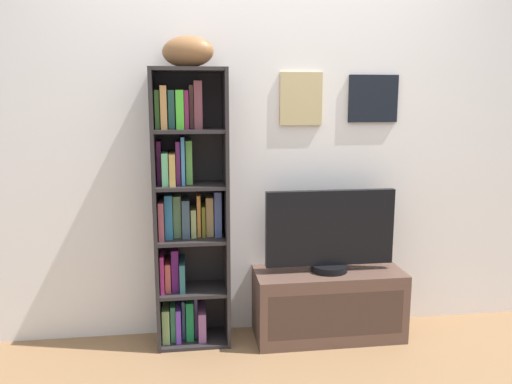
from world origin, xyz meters
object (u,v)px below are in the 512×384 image
Objects in this scene: bookshelf at (186,212)px; football at (188,52)px; tv_stand at (328,304)px; television at (330,232)px.

bookshelf is 5.43× the size of football.
tv_stand is at bearing -5.21° from bookshelf.
television is at bearing -3.26° from football.
tv_stand is 0.45m from television.
bookshelf is at bearing 174.86° from television.
football reaches higher than tv_stand.
bookshelf is at bearing 174.79° from tv_stand.
bookshelf reaches higher than television.
football is at bearing -44.14° from bookshelf.
television reaches higher than tv_stand.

